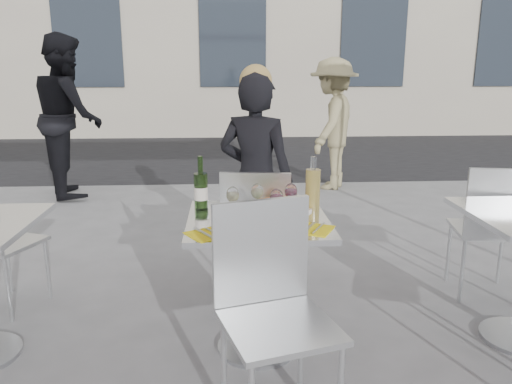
{
  "coord_description": "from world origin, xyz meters",
  "views": [
    {
      "loc": [
        -0.15,
        -2.46,
        1.51
      ],
      "look_at": [
        0.0,
        0.15,
        0.85
      ],
      "focal_mm": 35.0,
      "sensor_mm": 36.0,
      "label": 1
    }
  ],
  "objects": [
    {
      "name": "sugar_shaker",
      "position": [
        0.19,
        0.04,
        0.8
      ],
      "size": [
        0.06,
        0.06,
        0.11
      ],
      "color": "white",
      "rests_on": "main_table"
    },
    {
      "name": "main_table",
      "position": [
        0.0,
        0.0,
        0.54
      ],
      "size": [
        0.72,
        0.72,
        0.75
      ],
      "color": "#B7BABF",
      "rests_on": "ground"
    },
    {
      "name": "wineglass_red_a",
      "position": [
        0.09,
        -0.02,
        0.86
      ],
      "size": [
        0.07,
        0.07,
        0.16
      ],
      "color": "white",
      "rests_on": "main_table"
    },
    {
      "name": "pizza_near",
      "position": [
        0.04,
        -0.11,
        0.76
      ],
      "size": [
        0.35,
        0.35,
        0.02
      ],
      "color": "tan",
      "rests_on": "main_table"
    },
    {
      "name": "napkin_left",
      "position": [
        -0.24,
        -0.25,
        0.75
      ],
      "size": [
        0.25,
        0.25,
        0.01
      ],
      "rotation": [
        0.0,
        0.0,
        0.56
      ],
      "color": "yellow",
      "rests_on": "main_table"
    },
    {
      "name": "wineglass_red_b",
      "position": [
        0.18,
        0.1,
        0.86
      ],
      "size": [
        0.07,
        0.07,
        0.16
      ],
      "color": "white",
      "rests_on": "main_table"
    },
    {
      "name": "pizza_far",
      "position": [
        0.14,
        0.17,
        0.77
      ],
      "size": [
        0.35,
        0.35,
        0.03
      ],
      "color": "white",
      "rests_on": "main_table"
    },
    {
      "name": "carafe",
      "position": [
        0.31,
        0.15,
        0.87
      ],
      "size": [
        0.08,
        0.08,
        0.29
      ],
      "color": "#D1B959",
      "rests_on": "main_table"
    },
    {
      "name": "wine_bottle",
      "position": [
        -0.3,
        0.18,
        0.86
      ],
      "size": [
        0.07,
        0.08,
        0.29
      ],
      "color": "#2A491B",
      "rests_on": "main_table"
    },
    {
      "name": "wineglass_white_b",
      "position": [
        0.0,
        0.11,
        0.86
      ],
      "size": [
        0.07,
        0.07,
        0.16
      ],
      "color": "white",
      "rests_on": "main_table"
    },
    {
      "name": "side_chair_rfar",
      "position": [
        1.55,
        0.52,
        0.54
      ],
      "size": [
        0.48,
        0.49,
        0.91
      ],
      "rotation": [
        0.0,
        0.0,
        2.96
      ],
      "color": "silver",
      "rests_on": "ground"
    },
    {
      "name": "ground",
      "position": [
        0.0,
        0.0,
        0.0
      ],
      "size": [
        80.0,
        80.0,
        0.0
      ],
      "primitive_type": "plane",
      "color": "slate"
    },
    {
      "name": "chair_far",
      "position": [
        0.02,
        0.46,
        0.54
      ],
      "size": [
        0.46,
        0.47,
        0.91
      ],
      "rotation": [
        0.0,
        0.0,
        3.02
      ],
      "color": "silver",
      "rests_on": "ground"
    },
    {
      "name": "street_asphalt",
      "position": [
        0.0,
        6.5,
        0.0
      ],
      "size": [
        24.0,
        5.0,
        0.0
      ],
      "primitive_type": "cube",
      "color": "black",
      "rests_on": "ground"
    },
    {
      "name": "pedestrian_a",
      "position": [
        -2.02,
        3.57,
        0.95
      ],
      "size": [
        1.01,
        1.12,
        1.89
      ],
      "primitive_type": "imported",
      "rotation": [
        0.0,
        0.0,
        1.95
      ],
      "color": "black",
      "rests_on": "ground"
    },
    {
      "name": "wineglass_white_a",
      "position": [
        -0.13,
        0.04,
        0.86
      ],
      "size": [
        0.07,
        0.07,
        0.16
      ],
      "color": "white",
      "rests_on": "main_table"
    },
    {
      "name": "chair_near",
      "position": [
        0.02,
        -0.53,
        0.57
      ],
      "size": [
        0.54,
        0.55,
        0.96
      ],
      "rotation": [
        0.0,
        0.0,
        0.29
      ],
      "color": "silver",
      "rests_on": "ground"
    },
    {
      "name": "woman_diner",
      "position": [
        0.05,
        0.95,
        0.74
      ],
      "size": [
        0.63,
        0.53,
        1.48
      ],
      "primitive_type": "imported",
      "rotation": [
        0.0,
        0.0,
        2.75
      ],
      "color": "black",
      "rests_on": "ground"
    },
    {
      "name": "napkin_right",
      "position": [
        0.25,
        -0.2,
        0.75
      ],
      "size": [
        0.24,
        0.24,
        0.01
      ],
      "rotation": [
        0.0,
        0.0,
        -0.48
      ],
      "color": "yellow",
      "rests_on": "main_table"
    },
    {
      "name": "pedestrian_b",
      "position": [
        1.17,
        3.73,
        0.81
      ],
      "size": [
        1.01,
        1.21,
        1.63
      ],
      "primitive_type": "imported",
      "rotation": [
        0.0,
        0.0,
        4.24
      ],
      "color": "#988D62",
      "rests_on": "ground"
    },
    {
      "name": "salad_plate",
      "position": [
        0.01,
        0.02,
        0.79
      ],
      "size": [
        0.22,
        0.22,
        0.09
      ],
      "color": "white",
      "rests_on": "main_table"
    }
  ]
}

